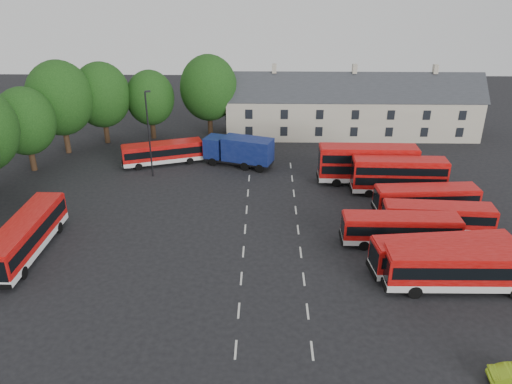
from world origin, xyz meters
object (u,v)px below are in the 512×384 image
at_px(bus_dd_south, 399,174).
at_px(box_truck, 239,150).
at_px(bus_west, 26,234).
at_px(lamppost, 149,132).
at_px(bus_row_a, 463,267).
at_px(silver_car, 130,159).

height_order(bus_dd_south, box_truck, bus_dd_south).
xyz_separation_m(bus_dd_south, bus_west, (-34.64, -12.73, -0.37)).
bearing_deg(bus_dd_south, lamppost, 172.75).
relative_size(bus_west, lamppost, 1.13).
xyz_separation_m(box_truck, lamppost, (-10.03, -3.37, 3.34)).
distance_m(bus_row_a, silver_car, 40.54).
bearing_deg(bus_dd_south, box_truck, 157.86).
xyz_separation_m(bus_dd_south, box_truck, (-17.42, 7.71, -0.25)).
distance_m(bus_dd_south, bus_west, 36.91).
bearing_deg(bus_row_a, lamppost, 142.31).
distance_m(box_truck, lamppost, 11.10).
bearing_deg(box_truck, bus_west, -111.12).
relative_size(bus_west, box_truck, 1.31).
bearing_deg(bus_row_a, bus_dd_south, 92.22).
height_order(bus_west, box_truck, box_truck).
distance_m(bus_dd_south, lamppost, 27.96).
xyz_separation_m(bus_row_a, bus_dd_south, (-0.80, 17.13, 0.29)).
height_order(bus_row_a, silver_car, bus_row_a).
distance_m(bus_west, box_truck, 26.73).
distance_m(box_truck, silver_car, 13.64).
bearing_deg(silver_car, lamppost, -46.57).
xyz_separation_m(silver_car, lamppost, (3.54, -3.66, 4.73)).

